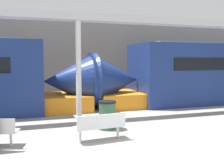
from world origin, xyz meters
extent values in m
plane|color=gray|center=(0.00, 0.00, 0.00)|extent=(60.00, 60.00, 0.00)
cube|color=gray|center=(0.00, 10.20, 2.50)|extent=(56.00, 0.20, 5.00)
cone|color=navy|center=(0.92, 6.29, 1.32)|extent=(2.44, 2.63, 2.63)
cube|color=orange|center=(1.15, 6.29, 0.35)|extent=(2.20, 2.46, 0.70)
cone|color=navy|center=(-1.23, 6.29, 1.32)|extent=(2.44, 2.63, 2.63)
cube|color=orange|center=(-1.46, 6.29, 0.35)|extent=(2.20, 2.46, 0.70)
cube|color=silver|center=(-1.07, 1.42, 0.40)|extent=(1.46, 0.57, 0.04)
cube|color=silver|center=(-1.05, 1.22, 0.61)|extent=(1.43, 0.16, 0.36)
cylinder|color=silver|center=(-1.63, 1.37, 0.19)|extent=(0.07, 0.07, 0.38)
cylinder|color=silver|center=(-0.50, 1.47, 0.19)|extent=(0.07, 0.07, 0.38)
cylinder|color=silver|center=(-3.44, 1.65, 0.19)|extent=(0.07, 0.07, 0.38)
cylinder|color=#2D5138|center=(-0.53, 2.47, 0.44)|extent=(0.55, 0.55, 0.88)
cylinder|color=black|center=(-0.53, 2.47, 0.91)|extent=(0.58, 0.58, 0.06)
cylinder|color=silver|center=(-1.20, 4.10, 1.87)|extent=(0.21, 0.21, 3.74)
cube|color=#B7B7BC|center=(-1.20, 4.10, 3.88)|extent=(28.00, 0.60, 0.28)
camera|label=1|loc=(-2.78, -5.33, 2.29)|focal=40.00mm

